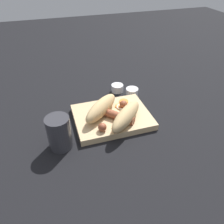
% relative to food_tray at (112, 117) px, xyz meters
% --- Properties ---
extents(ground_plane, '(3.00, 3.00, 0.00)m').
position_rel_food_tray_xyz_m(ground_plane, '(0.00, 0.00, -0.01)').
color(ground_plane, black).
extents(food_tray, '(0.26, 0.20, 0.02)m').
position_rel_food_tray_xyz_m(food_tray, '(0.00, 0.00, 0.00)').
color(food_tray, tan).
rests_on(food_tray, ground_plane).
extents(bread_roll, '(0.22, 0.22, 0.06)m').
position_rel_food_tray_xyz_m(bread_roll, '(0.00, 0.02, 0.04)').
color(bread_roll, tan).
rests_on(bread_roll, food_tray).
extents(sausage, '(0.13, 0.13, 0.03)m').
position_rel_food_tray_xyz_m(sausage, '(0.00, 0.02, 0.02)').
color(sausage, brown).
rests_on(sausage, food_tray).
extents(pickled_veggies, '(0.06, 0.07, 0.00)m').
position_rel_food_tray_xyz_m(pickled_veggies, '(-0.05, -0.04, 0.01)').
color(pickled_veggies, orange).
rests_on(pickled_veggies, food_tray).
extents(condiment_cup_near, '(0.05, 0.05, 0.03)m').
position_rel_food_tray_xyz_m(condiment_cup_near, '(-0.13, -0.13, 0.00)').
color(condiment_cup_near, white).
rests_on(condiment_cup_near, ground_plane).
extents(condiment_cup_far, '(0.05, 0.05, 0.03)m').
position_rel_food_tray_xyz_m(condiment_cup_far, '(-0.08, -0.18, 0.00)').
color(condiment_cup_far, white).
rests_on(condiment_cup_far, ground_plane).
extents(drink_glass, '(0.07, 0.07, 0.11)m').
position_rel_food_tray_xyz_m(drink_glass, '(0.18, 0.08, 0.04)').
color(drink_glass, '#333338').
rests_on(drink_glass, ground_plane).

